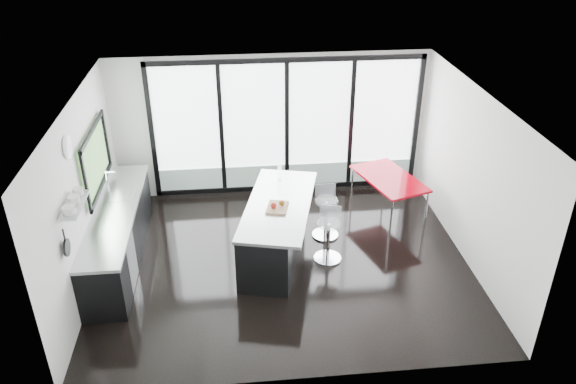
{
  "coord_description": "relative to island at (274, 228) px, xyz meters",
  "views": [
    {
      "loc": [
        -0.71,
        -7.52,
        5.47
      ],
      "look_at": [
        0.1,
        0.3,
        1.15
      ],
      "focal_mm": 35.0,
      "sensor_mm": 36.0,
      "label": 1
    }
  ],
  "objects": [
    {
      "name": "wall_right",
      "position": [
        3.13,
        -0.28,
        0.91
      ],
      "size": [
        0.0,
        5.0,
        2.8
      ],
      "primitive_type": "cube",
      "color": "silver",
      "rests_on": "ground"
    },
    {
      "name": "bar_stool_near",
      "position": [
        0.86,
        -0.27,
        -0.13
      ],
      "size": [
        0.57,
        0.57,
        0.73
      ],
      "primitive_type": "cylinder",
      "rotation": [
        0.0,
        0.0,
        -0.31
      ],
      "color": "silver",
      "rests_on": "floor"
    },
    {
      "name": "red_table",
      "position": [
        2.19,
        1.03,
        -0.1
      ],
      "size": [
        1.25,
        1.65,
        0.79
      ],
      "primitive_type": "cube",
      "rotation": [
        0.0,
        0.0,
        0.31
      ],
      "color": "#9D000D",
      "rests_on": "floor"
    },
    {
      "name": "bar_stool_far",
      "position": [
        0.94,
        0.44,
        -0.13
      ],
      "size": [
        0.47,
        0.47,
        0.74
      ],
      "primitive_type": "cylinder",
      "rotation": [
        0.0,
        0.0,
        -0.01
      ],
      "color": "silver",
      "rests_on": "floor"
    },
    {
      "name": "wall_front",
      "position": [
        0.13,
        -2.78,
        0.91
      ],
      "size": [
        6.0,
        0.0,
        2.8
      ],
      "primitive_type": "cube",
      "color": "silver",
      "rests_on": "ground"
    },
    {
      "name": "wall_back",
      "position": [
        0.4,
        2.18,
        0.78
      ],
      "size": [
        6.0,
        0.09,
        2.8
      ],
      "color": "silver",
      "rests_on": "ground"
    },
    {
      "name": "counter_cabinets",
      "position": [
        -2.54,
        0.12,
        -0.03
      ],
      "size": [
        0.69,
        3.24,
        1.36
      ],
      "color": "black",
      "rests_on": "floor"
    },
    {
      "name": "floor",
      "position": [
        0.13,
        -0.28,
        -0.49
      ],
      "size": [
        6.0,
        5.0,
        0.0
      ],
      "primitive_type": "cube",
      "color": "black",
      "rests_on": "ground"
    },
    {
      "name": "ceiling",
      "position": [
        0.13,
        -0.28,
        2.31
      ],
      "size": [
        6.0,
        5.0,
        0.0
      ],
      "primitive_type": "cube",
      "color": "white",
      "rests_on": "wall_back"
    },
    {
      "name": "wall_left",
      "position": [
        -2.85,
        -0.01,
        1.07
      ],
      "size": [
        0.26,
        5.0,
        2.8
      ],
      "color": "silver",
      "rests_on": "ground"
    },
    {
      "name": "island",
      "position": [
        0.0,
        0.0,
        0.0
      ],
      "size": [
        1.54,
        2.55,
        1.26
      ],
      "color": "black",
      "rests_on": "floor"
    }
  ]
}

